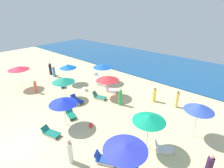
{
  "coord_description": "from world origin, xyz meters",
  "views": [
    {
      "loc": [
        11.09,
        -2.51,
        8.96
      ],
      "look_at": [
        -0.11,
        10.22,
        1.36
      ],
      "focal_mm": 28.29,
      "sensor_mm": 36.0,
      "label": 1
    }
  ],
  "objects": [
    {
      "name": "lounge_chair_2_0",
      "position": [
        -1.83,
        6.81,
        0.24
      ],
      "size": [
        1.52,
        0.64,
        0.66
      ],
      "rotation": [
        0.0,
        0.0,
        1.61
      ],
      "color": "silver",
      "rests_on": "ground_plane"
    },
    {
      "name": "beachgoer_3",
      "position": [
        3.92,
        12.06,
        0.7
      ],
      "size": [
        0.52,
        0.52,
        1.52
      ],
      "rotation": [
        0.0,
        0.0,
        5.73
      ],
      "color": "#F4DF5B",
      "rests_on": "ground_plane"
    },
    {
      "name": "beachgoer_2",
      "position": [
        1.78,
        9.29,
        0.82
      ],
      "size": [
        0.48,
        0.48,
        1.74
      ],
      "rotation": [
        0.0,
        0.0,
        5.8
      ],
      "color": "green",
      "rests_on": "ground_plane"
    },
    {
      "name": "beachgoer_5",
      "position": [
        6.07,
        12.49,
        0.8
      ],
      "size": [
        0.47,
        0.47,
        1.71
      ],
      "rotation": [
        0.0,
        0.0,
        2.36
      ],
      "color": "#F9D471",
      "rests_on": "ground_plane"
    },
    {
      "name": "umbrella_5",
      "position": [
        8.72,
        9.36,
        2.48
      ],
      "size": [
        2.04,
        2.04,
        2.74
      ],
      "color": "silver",
      "rests_on": "ground_plane"
    },
    {
      "name": "umbrella_1",
      "position": [
        -0.31,
        9.79,
        2.11
      ],
      "size": [
        2.36,
        2.36,
        2.34
      ],
      "color": "silver",
      "rests_on": "ground_plane"
    },
    {
      "name": "ground_plane",
      "position": [
        0.0,
        0.0,
        0.0
      ],
      "size": [
        60.0,
        60.0,
        0.0
      ],
      "primitive_type": "plane",
      "color": "beige"
    },
    {
      "name": "umbrella_3",
      "position": [
        6.74,
        5.99,
        2.44
      ],
      "size": [
        2.15,
        2.15,
        2.65
      ],
      "color": "silver",
      "rests_on": "ground_plane"
    },
    {
      "name": "beachgoer_7",
      "position": [
        -6.92,
        5.14,
        0.7
      ],
      "size": [
        0.43,
        0.43,
        1.5
      ],
      "rotation": [
        0.0,
        0.0,
        2.15
      ],
      "color": "#D35A44",
      "rests_on": "ground_plane"
    },
    {
      "name": "lounge_chair_7_0",
      "position": [
        -6.24,
        7.95,
        0.26
      ],
      "size": [
        1.6,
        0.94,
        0.73
      ],
      "rotation": [
        0.0,
        0.0,
        1.34
      ],
      "color": "silver",
      "rests_on": "ground_plane"
    },
    {
      "name": "lounge_chair_0_0",
      "position": [
        0.66,
        2.36,
        0.24
      ],
      "size": [
        1.57,
        0.98,
        0.63
      ],
      "rotation": [
        0.0,
        0.0,
        1.84
      ],
      "color": "silver",
      "rests_on": "ground_plane"
    },
    {
      "name": "umbrella_8",
      "position": [
        -3.38,
        12.23,
        2.15
      ],
      "size": [
        2.42,
        2.42,
        2.34
      ],
      "color": "silver",
      "rests_on": "ground_plane"
    },
    {
      "name": "lounge_chair_1_1",
      "position": [
        -0.65,
        8.78,
        0.25
      ],
      "size": [
        1.57,
        1.02,
        0.72
      ],
      "rotation": [
        0.0,
        0.0,
        1.87
      ],
      "color": "silver",
      "rests_on": "ground_plane"
    },
    {
      "name": "lounge_chair_1_0",
      "position": [
        -0.76,
        10.84,
        0.26
      ],
      "size": [
        1.64,
        1.01,
        0.69
      ],
      "rotation": [
        0.0,
        0.0,
        1.86
      ],
      "color": "silver",
      "rests_on": "ground_plane"
    },
    {
      "name": "lounge_chair_0_1",
      "position": [
        -0.22,
        4.85,
        0.25
      ],
      "size": [
        1.47,
        1.0,
        0.68
      ],
      "rotation": [
        0.0,
        0.0,
        1.26
      ],
      "color": "silver",
      "rests_on": "ground_plane"
    },
    {
      "name": "beachgoer_4",
      "position": [
        -9.66,
        9.15,
        0.69
      ],
      "size": [
        0.52,
        0.52,
        1.49
      ],
      "rotation": [
        0.0,
        0.0,
        3.97
      ],
      "color": "#3D82BA",
      "rests_on": "ground_plane"
    },
    {
      "name": "umbrella_7",
      "position": [
        -6.29,
        9.19,
        2.23
      ],
      "size": [
        2.05,
        2.05,
        2.48
      ],
      "color": "silver",
      "rests_on": "ground_plane"
    },
    {
      "name": "cooler_box_0",
      "position": [
        -3.28,
        9.1,
        0.16
      ],
      "size": [
        0.63,
        0.44,
        0.32
      ],
      "primitive_type": "cube",
      "rotation": [
        0.0,
        0.0,
        2.96
      ],
      "color": "white",
      "rests_on": "ground_plane"
    },
    {
      "name": "lounge_chair_3_1",
      "position": [
        5.85,
        5.0,
        0.27
      ],
      "size": [
        1.54,
        0.77,
        0.72
      ],
      "rotation": [
        0.0,
        0.0,
        1.45
      ],
      "color": "silver",
      "rests_on": "ground_plane"
    },
    {
      "name": "lounge_chair_6_1",
      "position": [
        5.4,
        3.24,
        0.24
      ],
      "size": [
        1.45,
        1.14,
        0.66
      ],
      "rotation": [
        0.0,
        0.0,
        2.04
      ],
      "color": "silver",
      "rests_on": "ground_plane"
    },
    {
      "name": "ocean",
      "position": [
        0.0,
        23.29,
        0.06
      ],
      "size": [
        60.0,
        13.43,
        0.12
      ],
      "primitive_type": "cube",
      "color": "navy",
      "rests_on": "ground_plane"
    },
    {
      "name": "umbrella_6",
      "position": [
        7.01,
        3.17,
        2.28
      ],
      "size": [
        2.39,
        2.39,
        2.46
      ],
      "color": "silver",
      "rests_on": "ground_plane"
    },
    {
      "name": "beachgoer_0",
      "position": [
        -10.75,
        9.27,
        0.8
      ],
      "size": [
        0.42,
        0.42,
        1.72
      ],
      "rotation": [
        0.0,
        0.0,
        6.16
      ],
      "color": "#261C36",
      "rests_on": "ground_plane"
    },
    {
      "name": "umbrella_4",
      "position": [
        -9.4,
        4.71,
        2.44
      ],
      "size": [
        2.34,
        2.34,
        2.63
      ],
      "color": "silver",
      "rests_on": "ground_plane"
    },
    {
      "name": "umbrella_0",
      "position": [
        0.45,
        3.88,
        2.23
      ],
      "size": [
        2.21,
        2.21,
        2.48
      ],
      "color": "silver",
      "rests_on": "ground_plane"
    },
    {
      "name": "beach_ball_1",
      "position": [
        2.2,
        5.03,
        0.18
      ],
      "size": [
        0.36,
        0.36,
        0.36
      ],
      "primitive_type": "sphere",
      "color": "red",
      "rests_on": "ground_plane"
    },
    {
      "name": "beachgoer_1",
      "position": [
        10.47,
        6.47,
        0.69
      ],
      "size": [
        0.49,
        0.49,
        1.5
      ],
      "rotation": [
        0.0,
        0.0,
        1.97
      ],
      "color": "#391D41",
      "rests_on": "ground_plane"
    },
    {
      "name": "lounge_chair_3_0",
      "position": [
        7.73,
        6.44,
        0.24
      ],
      "size": [
        1.36,
        1.15,
        0.71
      ],
      "rotation": [
        0.0,
        0.0,
        2.11
      ],
      "color": "silver",
      "rests_on": "ground_plane"
    },
    {
      "name": "lounge_chair_8_1",
      "position": [
        -4.69,
        12.47,
        0.26
      ],
      "size": [
        1.39,
        1.11,
        0.67
      ],
      "rotation": [
        0.0,
        0.0,
        1.06
      ],
      "color": "silver",
      "rests_on": "ground_plane"
    },
    {
      "name": "beachgoer_6",
      "position": [
        3.83,
        1.87,
        0.8
      ],
      "size": [
        0.48,
        0.48,
        1.71
      ],
      "rotation": [
        0.0,
        0.0,
        5.66
      ],
      "color": "white",
      "rests_on": "ground_plane"
    },
    {
      "name": "umbrella_2",
      "position": [
        -3.27,
        6.45,
        2.13
      ],
      "size": [
        2.28,
        2.28,
        2.36
      ],
      "color": "silver",
      "rests_on": "ground_plane"
    },
    {
      "name": "lounge_chair_8_0",
      "position": [
        -2.85,
        11.35,
        0.24
      ],
      "size": [
        1.55,
        0.88,
        0.62
      ],
      "rotation": [
        0.0,
        0.0,
        1.8
      ],
      "color": "silver",
      "rests_on": "ground_plane"
    }
  ]
}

